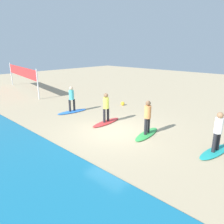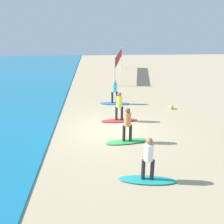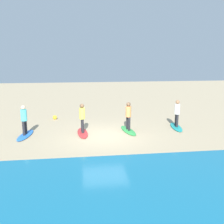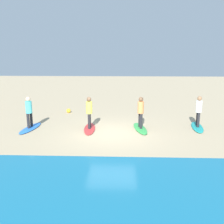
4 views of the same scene
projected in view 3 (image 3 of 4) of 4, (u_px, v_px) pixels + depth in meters
name	position (u px, v px, depth m)	size (l,w,h in m)	color
ground_plane	(105.00, 136.00, 13.96)	(60.00, 60.00, 0.00)	tan
surfboard_teal	(176.00, 127.00, 15.57)	(2.10, 0.56, 0.09)	teal
surfer_teal	(177.00, 111.00, 15.35)	(0.32, 0.46, 1.64)	#232328
surfboard_green	(128.00, 130.00, 14.83)	(2.10, 0.56, 0.09)	green
surfer_green	(128.00, 114.00, 14.62)	(0.32, 0.46, 1.64)	#232328
surfboard_red	(83.00, 133.00, 14.36)	(2.10, 0.56, 0.09)	red
surfer_red	(82.00, 116.00, 14.15)	(0.32, 0.46, 1.64)	#232328
surfboard_blue	(25.00, 135.00, 13.94)	(2.10, 0.56, 0.09)	blue
surfer_blue	(24.00, 118.00, 13.73)	(0.32, 0.46, 1.64)	#232328
beach_ball	(55.00, 117.00, 17.60)	(0.28, 0.28, 0.28)	yellow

